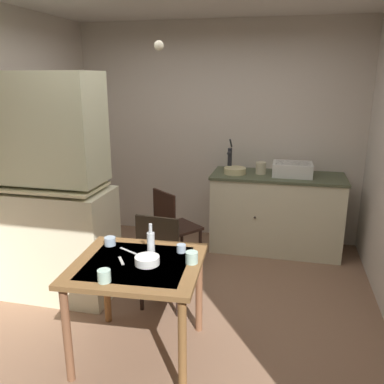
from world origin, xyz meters
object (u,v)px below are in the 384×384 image
Objects in this scene: sink_basin at (292,169)px; chair_far_side at (163,258)px; mixing_bowl_counter at (235,171)px; serving_bowl_wide at (147,260)px; hutch_cabinet at (51,197)px; dining_table at (138,276)px; chair_by_counter at (174,225)px; mug_tall at (192,257)px; glass_bottle at (151,243)px; hand_pump at (230,158)px.

sink_basin is 0.49× the size of chair_far_side.
mixing_bowl_counter is 1.46× the size of serving_bowl_wide.
hutch_cabinet is 1.30m from dining_table.
hutch_cabinet is at bearing -137.40° from chair_by_counter.
glass_bottle reaches higher than mug_tall.
chair_far_side is 10.19× the size of mug_tall.
hand_pump reaches higher than dining_table.
hutch_cabinet is 2.16× the size of dining_table.
sink_basin is 0.73m from hand_pump.
mug_tall is at bearing -69.29° from chair_by_counter.
chair_far_side is 0.72m from serving_bowl_wide.
hutch_cabinet is 2.28× the size of chair_far_side.
chair_far_side is at bearing 98.20° from glass_bottle.
sink_basin is 2.22m from mug_tall.
glass_bottle is at bearing -116.10° from sink_basin.
glass_bottle is (-0.27, -2.09, -0.24)m from hand_pump.
sink_basin is at bearing 4.41° from mixing_bowl_counter.
hutch_cabinet is 2.10m from hand_pump.
chair_far_side is (-0.43, -1.49, -0.47)m from mixing_bowl_counter.
mixing_bowl_counter is 0.30× the size of chair_by_counter.
mixing_bowl_counter is 2.18m from serving_bowl_wide.
glass_bottle is (-1.00, -2.05, -0.15)m from sink_basin.
chair_by_counter is at bearing 110.71° from mug_tall.
chair_far_side is (1.05, -0.02, -0.48)m from hutch_cabinet.
hand_pump reaches higher than mixing_bowl_counter.
hand_pump reaches higher than glass_bottle.
serving_bowl_wide is 0.31m from mug_tall.
mixing_bowl_counter is at bearing 81.18° from serving_bowl_wide.
hand_pump is at bearing 82.52° from glass_bottle.
mug_tall reaches higher than serving_bowl_wide.
chair_by_counter is 1.43m from glass_bottle.
chair_by_counter is (-1.22, -0.69, -0.54)m from sink_basin.
sink_basin is at bearing 64.14° from dining_table.
chair_far_side is (-1.07, -1.54, -0.52)m from sink_basin.
dining_table is at bearing -100.89° from mixing_bowl_counter.
serving_bowl_wide is (1.14, -0.67, -0.19)m from hutch_cabinet.
glass_bottle is at bearing 98.14° from serving_bowl_wide.
chair_far_side is at bearing 124.69° from mug_tall.
sink_basin reaches higher than mug_tall.
mixing_bowl_counter is 1.04× the size of glass_bottle.
serving_bowl_wide is 0.16m from glass_bottle.
serving_bowl_wide is (0.24, -1.51, 0.32)m from chair_by_counter.
serving_bowl_wide is at bearing -163.81° from mug_tall.
chair_by_counter is at bearing 99.57° from chair_far_side.
chair_far_side is 0.76m from mug_tall.
hutch_cabinet is 1.15m from chair_far_side.
serving_bowl_wide is at bearing -96.46° from hand_pump.
mixing_bowl_counter is (-0.65, -0.05, -0.04)m from sink_basin.
serving_bowl_wide is at bearing -98.82° from mixing_bowl_counter.
hutch_cabinet is 2.61m from sink_basin.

